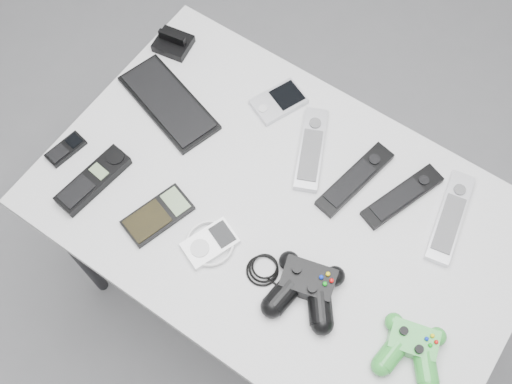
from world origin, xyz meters
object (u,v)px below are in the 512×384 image
Objects in this scene: remote_black_b at (402,196)px; remote_silver_a at (311,149)px; desk at (281,220)px; mp3_player at (210,243)px; controller_green at (412,347)px; remote_black_a at (355,179)px; mobile_phone at (66,149)px; controller_black at (306,287)px; pda_keyboard at (169,102)px; remote_silver_b at (450,217)px; calculator at (158,215)px; pda at (279,101)px; cordless_handset at (93,180)px.

remote_silver_a is at bearing -156.74° from remote_black_b.
desk is 9.42× the size of mp3_player.
remote_black_b is 0.33m from controller_green.
controller_green reaches higher than remote_black_a.
remote_black_a is 1.90× the size of mp3_player.
mobile_phone is (-0.50, -0.16, 0.07)m from desk.
pda_keyboard is at bearing 143.22° from controller_black.
pda_keyboard is at bearing -160.18° from remote_black_a.
remote_silver_a is at bearing 99.46° from desk.
remote_silver_b reaches higher than mp3_player.
controller_green is (0.28, -0.26, 0.01)m from remote_black_a.
remote_black_a is 0.11m from remote_black_b.
controller_green is (0.17, -0.29, 0.01)m from remote_black_b.
remote_black_a is 0.45m from calculator.
pda_keyboard is 0.78m from controller_green.
pda reaches higher than desk.
mobile_phone is 0.28m from calculator.
pda is 0.60× the size of remote_black_b.
desk is 0.44m from cordless_handset.
remote_black_b is 2.21× the size of mobile_phone.
cordless_handset reaches higher than pda_keyboard.
controller_black is (0.04, -0.28, 0.02)m from remote_black_a.
remote_silver_b is 1.56× the size of controller_green.
cordless_handset reaches higher than remote_silver_b.
remote_silver_a is at bearing 173.71° from remote_silver_b.
calculator is at bearing -153.82° from mp3_player.
pda reaches higher than pda_keyboard.
controller_black reaches higher than cordless_handset.
cordless_handset is at bearing -157.76° from calculator.
mp3_player is at bearing 21.74° from calculator.
controller_green reaches higher than mp3_player.
mobile_phone is at bearing -99.91° from pda_keyboard.
desk is at bearing -160.23° from remote_silver_b.
desk is at bearing -111.98° from remote_black_a.
controller_green reaches higher than desk.
remote_black_a is at bearing -28.97° from remote_silver_a.
desk is 11.49× the size of mobile_phone.
pda_keyboard is at bearing 162.85° from mp3_player.
calculator is at bearing -40.12° from pda_keyboard.
controller_black is at bearing -84.33° from remote_silver_a.
pda is 0.15m from remote_silver_a.
controller_green is (0.40, -0.27, 0.01)m from remote_silver_a.
controller_green reaches higher than pda_keyboard.
pda is (-0.16, 0.23, 0.07)m from desk.
remote_silver_a is 0.49m from controller_green.
remote_silver_a reaches higher than pda_keyboard.
cordless_handset reaches higher than remote_silver_a.
desk is 0.19m from remote_black_a.
remote_silver_a is at bearing 104.80° from controller_black.
cordless_handset reaches higher than remote_black_a.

